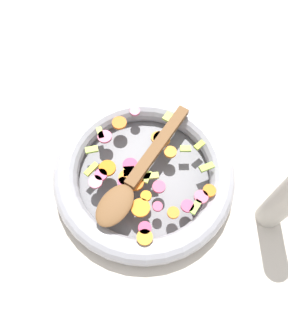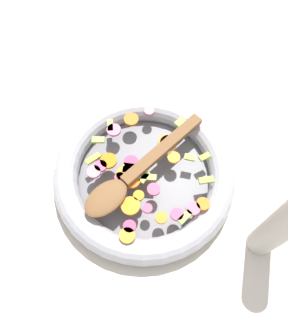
% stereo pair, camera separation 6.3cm
% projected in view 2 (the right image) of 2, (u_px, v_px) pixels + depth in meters
% --- Properties ---
extents(ground_plane, '(4.00, 4.00, 0.00)m').
position_uv_depth(ground_plane, '(144.00, 179.00, 0.68)').
color(ground_plane, beige).
extents(skillet, '(0.36, 0.36, 0.05)m').
position_uv_depth(skillet, '(144.00, 174.00, 0.66)').
color(skillet, slate).
rests_on(skillet, ground_plane).
extents(chopped_vegetables, '(0.29, 0.27, 0.01)m').
position_uv_depth(chopped_vegetables, '(141.00, 172.00, 0.63)').
color(chopped_vegetables, orange).
rests_on(chopped_vegetables, skillet).
extents(wooden_spoon, '(0.29, 0.15, 0.01)m').
position_uv_depth(wooden_spoon, '(134.00, 174.00, 0.61)').
color(wooden_spoon, brown).
rests_on(wooden_spoon, chopped_vegetables).
extents(pepper_mill, '(0.05, 0.05, 0.23)m').
position_uv_depth(pepper_mill, '(280.00, 227.00, 0.52)').
color(pepper_mill, '#B2ADA3').
rests_on(pepper_mill, ground_plane).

